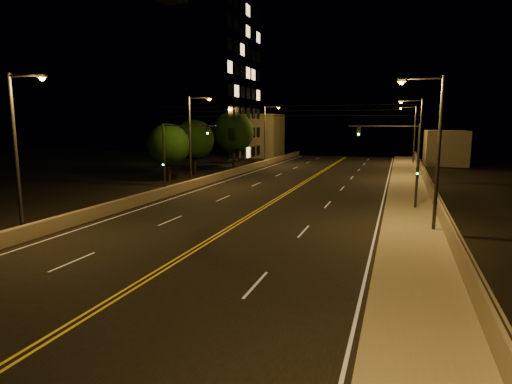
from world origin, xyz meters
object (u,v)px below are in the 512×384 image
(streetlight_6, at_px, (266,131))
(traffic_signal_right, at_px, (404,156))
(tree_0, at_px, (168,145))
(streetlight_3, at_px, (413,131))
(streetlight_4, at_px, (19,145))
(tree_1, at_px, (194,140))
(streetlight_2, at_px, (418,134))
(tree_2, at_px, (233,132))
(streetlight_5, at_px, (192,135))
(streetlight_1, at_px, (434,144))
(traffic_signal_left, at_px, (174,151))
(building_tower, at_px, (173,85))

(streetlight_6, bearing_deg, traffic_signal_right, -57.01)
(traffic_signal_right, height_order, tree_0, traffic_signal_right)
(streetlight_3, xyz_separation_m, tree_0, (-26.11, -28.79, -1.19))
(streetlight_4, bearing_deg, tree_1, 99.56)
(streetlight_3, distance_m, tree_0, 38.88)
(streetlight_2, bearing_deg, tree_0, -161.28)
(streetlight_2, xyz_separation_m, streetlight_3, (0.00, 19.94, 0.00))
(streetlight_3, distance_m, tree_2, 27.74)
(streetlight_5, bearing_deg, streetlight_6, 90.00)
(streetlight_2, bearing_deg, streetlight_3, 90.00)
(streetlight_1, height_order, streetlight_3, same)
(streetlight_5, bearing_deg, traffic_signal_right, -16.06)
(traffic_signal_right, bearing_deg, tree_1, 146.50)
(streetlight_1, xyz_separation_m, tree_1, (-26.75, 23.32, -0.90))
(streetlight_1, relative_size, streetlight_5, 1.00)
(streetlight_3, relative_size, streetlight_5, 1.00)
(streetlight_2, bearing_deg, traffic_signal_left, -138.60)
(building_tower, xyz_separation_m, tree_0, (9.63, -18.56, -8.33))
(traffic_signal_left, relative_size, tree_1, 0.93)
(streetlight_3, relative_size, streetlight_6, 1.00)
(streetlight_4, height_order, tree_1, streetlight_4)
(streetlight_2, relative_size, building_tower, 0.35)
(traffic_signal_left, bearing_deg, streetlight_2, 41.40)
(streetlight_6, relative_size, tree_2, 1.11)
(streetlight_4, xyz_separation_m, tree_0, (-4.67, 23.95, -1.19))
(streetlight_1, bearing_deg, streetlight_6, 119.87)
(traffic_signal_left, height_order, tree_1, tree_1)
(building_tower, height_order, tree_1, building_tower)
(tree_2, bearing_deg, streetlight_4, -84.92)
(streetlight_1, height_order, tree_0, streetlight_1)
(streetlight_2, xyz_separation_m, tree_1, (-26.75, -1.22, -0.90))
(traffic_signal_right, distance_m, tree_1, 30.30)
(traffic_signal_right, bearing_deg, streetlight_3, 87.75)
(tree_1, distance_m, tree_2, 9.47)
(building_tower, bearing_deg, traffic_signal_left, -60.89)
(streetlight_3, xyz_separation_m, traffic_signal_right, (-1.49, -37.88, -1.20))
(streetlight_5, relative_size, traffic_signal_right, 1.41)
(streetlight_3, bearing_deg, tree_2, -154.65)
(streetlight_3, relative_size, traffic_signal_right, 1.41)
(building_tower, bearing_deg, streetlight_3, 15.97)
(streetlight_2, distance_m, streetlight_6, 24.96)
(streetlight_2, xyz_separation_m, streetlight_4, (-21.44, -32.79, 0.00))
(tree_1, bearing_deg, streetlight_6, 69.21)
(streetlight_2, relative_size, streetlight_4, 1.00)
(streetlight_4, distance_m, tree_0, 24.43)
(tree_1, bearing_deg, traffic_signal_left, -69.03)
(streetlight_4, relative_size, tree_1, 1.32)
(streetlight_5, height_order, building_tower, building_tower)
(traffic_signal_left, xyz_separation_m, building_tower, (-15.40, 27.65, 8.33))
(streetlight_1, bearing_deg, streetlight_4, -158.93)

